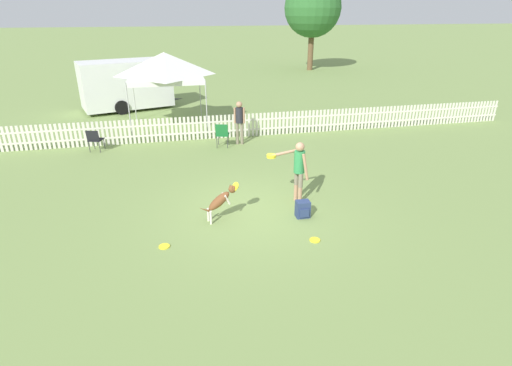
{
  "coord_description": "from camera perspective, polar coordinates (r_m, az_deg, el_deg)",
  "views": [
    {
      "loc": [
        -1.93,
        -8.92,
        4.76
      ],
      "look_at": [
        0.0,
        -0.06,
        0.79
      ],
      "focal_mm": 28.0,
      "sensor_mm": 36.0,
      "label": 1
    }
  ],
  "objects": [
    {
      "name": "tree_left_grove",
      "position": [
        35.16,
        8.12,
        23.5
      ],
      "size": [
        4.55,
        4.55,
        7.11
      ],
      "color": "brown",
      "rests_on": "ground_plane"
    },
    {
      "name": "handler_person",
      "position": [
        10.39,
        5.95,
        2.53
      ],
      "size": [
        1.07,
        0.46,
        1.66
      ],
      "rotation": [
        0.0,
        0.0,
        -4.45
      ],
      "color": "tan",
      "rests_on": "ground_plane"
    },
    {
      "name": "ground_plane",
      "position": [
        10.3,
        -0.07,
        -3.92
      ],
      "size": [
        240.0,
        240.0,
        0.0
      ],
      "primitive_type": "plane",
      "color": "olive"
    },
    {
      "name": "frisbee_near_dog",
      "position": [
        9.12,
        8.41,
        -8.06
      ],
      "size": [
        0.24,
        0.24,
        0.02
      ],
      "color": "yellow",
      "rests_on": "ground_plane"
    },
    {
      "name": "picket_fence",
      "position": [
        16.05,
        -4.97,
        8.03
      ],
      "size": [
        25.44,
        0.04,
        0.93
      ],
      "color": "silver",
      "rests_on": "ground_plane"
    },
    {
      "name": "backpack_on_grass",
      "position": [
        9.95,
        6.7,
        -3.74
      ],
      "size": [
        0.33,
        0.29,
        0.43
      ],
      "color": "navy",
      "rests_on": "ground_plane"
    },
    {
      "name": "folding_chair_center",
      "position": [
        15.52,
        -22.07,
        5.91
      ],
      "size": [
        0.57,
        0.58,
        0.82
      ],
      "rotation": [
        0.0,
        0.0,
        2.85
      ],
      "color": "#333338",
      "rests_on": "ground_plane"
    },
    {
      "name": "folding_chair_blue_left",
      "position": [
        14.88,
        -4.85,
        7.12
      ],
      "size": [
        0.57,
        0.59,
        0.92
      ],
      "rotation": [
        0.0,
        0.0,
        2.87
      ],
      "color": "#333338",
      "rests_on": "ground_plane"
    },
    {
      "name": "spectator_standing",
      "position": [
        15.13,
        -2.39,
        9.18
      ],
      "size": [
        0.41,
        0.27,
        1.64
      ],
      "rotation": [
        0.0,
        0.0,
        2.91
      ],
      "color": "#7A705B",
      "rests_on": "ground_plane"
    },
    {
      "name": "frisbee_near_handler",
      "position": [
        9.02,
        -12.97,
        -8.82
      ],
      "size": [
        0.24,
        0.24,
        0.02
      ],
      "color": "yellow",
      "rests_on": "ground_plane"
    },
    {
      "name": "leaping_dog",
      "position": [
        9.65,
        -4.98,
        -2.35
      ],
      "size": [
        1.04,
        0.45,
        0.92
      ],
      "rotation": [
        0.0,
        0.0,
        -1.31
      ],
      "color": "brown",
      "rests_on": "ground_plane"
    },
    {
      "name": "frisbee_midfield",
      "position": [
        10.58,
        -5.69,
        -3.17
      ],
      "size": [
        0.24,
        0.24,
        0.02
      ],
      "color": "yellow",
      "rests_on": "ground_plane"
    },
    {
      "name": "canopy_tent_main",
      "position": [
        17.58,
        -12.88,
        15.92
      ],
      "size": [
        3.04,
        3.04,
        3.14
      ],
      "color": "#B2B2B2",
      "rests_on": "ground_plane"
    },
    {
      "name": "equipment_trailer",
      "position": [
        21.77,
        -18.09,
        13.29
      ],
      "size": [
        5.2,
        3.18,
        2.42
      ],
      "rotation": [
        0.0,
        0.0,
        0.29
      ],
      "color": "white",
      "rests_on": "ground_plane"
    }
  ]
}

